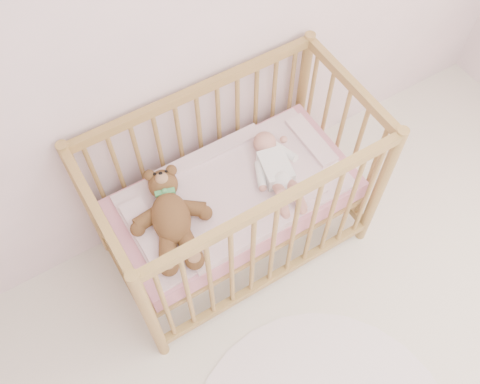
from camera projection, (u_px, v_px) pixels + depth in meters
wall_back at (210, 7)px, 2.21m from camera, size 4.00×0.02×2.70m
crib at (235, 197)px, 2.72m from camera, size 1.36×0.76×1.00m
mattress at (235, 199)px, 2.73m from camera, size 1.22×0.62×0.13m
blanket at (235, 191)px, 2.67m from camera, size 1.10×0.58×0.06m
baby at (276, 166)px, 2.66m from camera, size 0.36×0.57×0.13m
teddy_bear at (171, 218)px, 2.49m from camera, size 0.55×0.67×0.16m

